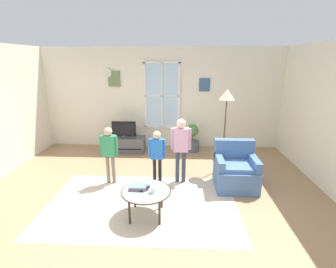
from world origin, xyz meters
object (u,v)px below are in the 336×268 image
Objects in this scene: remote_near_books at (141,189)px; person_green_shirt at (109,149)px; tv_stand at (125,144)px; cup at (153,190)px; floor_lamp at (226,103)px; person_blue_shirt at (157,152)px; person_pink_shirt at (181,143)px; television at (124,129)px; armchair at (235,171)px; potted_plant_by_window at (192,139)px; remote_near_cup at (148,188)px; coffee_table at (146,192)px; book_stack at (138,187)px.

remote_near_books is 0.12× the size of person_green_shirt.
cup is (1.06, -2.84, 0.28)m from tv_stand.
person_green_shirt reaches higher than tv_stand.
person_green_shirt is 0.64× the size of floor_lamp.
remote_near_books is at bearing -72.69° from tv_stand.
person_pink_shirt reaches higher than person_blue_shirt.
armchair is at bearing -35.02° from television.
tv_stand is at bearing -174.88° from potted_plant_by_window.
floor_lamp is (1.44, 1.71, 1.05)m from remote_near_cup.
cup is 0.05× the size of floor_lamp.
potted_plant_by_window is (1.78, 0.16, 0.13)m from tv_stand.
remote_near_books is at bearing -53.57° from person_green_shirt.
person_pink_shirt is at bearing 172.82° from armchair.
person_green_shirt is (-0.92, 0.03, 0.03)m from person_blue_shirt.
coffee_table is at bearing -129.56° from floor_lamp.
book_stack is (0.81, -2.73, -0.16)m from television.
person_green_shirt is at bearing -162.37° from floor_lamp.
person_green_shirt is (-0.95, 1.09, 0.23)m from cup.
television is 3.09m from armchair.
armchair is 6.21× the size of remote_near_cup.
coffee_table is (-1.57, -1.01, 0.08)m from armchair.
person_blue_shirt reaches higher than remote_near_books.
person_pink_shirt is at bearing -146.30° from floor_lamp.
coffee_table is at bearing -147.20° from armchair.
remote_near_books is 1.34m from person_pink_shirt.
tv_stand is 1.79m from potted_plant_by_window.
person_green_shirt is (-1.37, -0.11, -0.10)m from person_pink_shirt.
television is at bearing 106.61° from book_stack.
armchair is (2.52, -1.77, 0.12)m from tv_stand.
potted_plant_by_window is (0.82, 2.88, -0.11)m from remote_near_cup.
tv_stand is 7.52× the size of remote_near_books.
television reaches higher than cup.
person_green_shirt reaches higher than television.
television is at bearing 110.45° from cup.
person_pink_shirt is at bearing -47.98° from tv_stand.
potted_plant_by_window is at bearing 48.70° from person_green_shirt.
person_green_shirt is (-2.41, 0.02, 0.39)m from armchair.
person_blue_shirt is at bearing 77.58° from book_stack.
armchair is 0.80× the size of person_blue_shirt.
potted_plant_by_window is (1.78, 0.16, -0.29)m from television.
person_green_shirt is at bearing -175.42° from person_pink_shirt.
person_pink_shirt is (0.53, 1.14, 0.40)m from coffee_table.
floor_lamp reaches higher than remote_near_cup.
person_blue_shirt is 0.92m from person_green_shirt.
floor_lamp is at bearing 50.44° from coffee_table.
floor_lamp is (0.93, 0.62, 0.68)m from person_pink_shirt.
person_pink_shirt reaches higher than remote_near_cup.
remote_near_cup is at bearing 2.64° from book_stack.
coffee_table is 0.71× the size of person_blue_shirt.
floor_lamp is at bearing 47.18° from book_stack.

